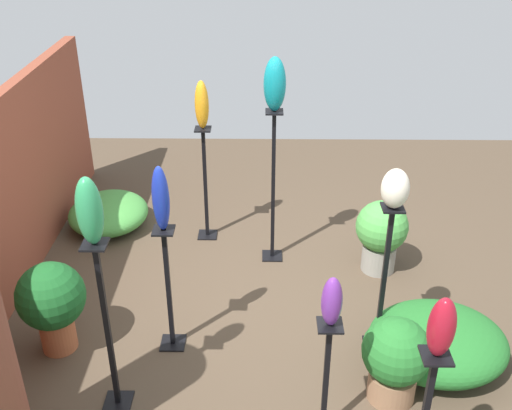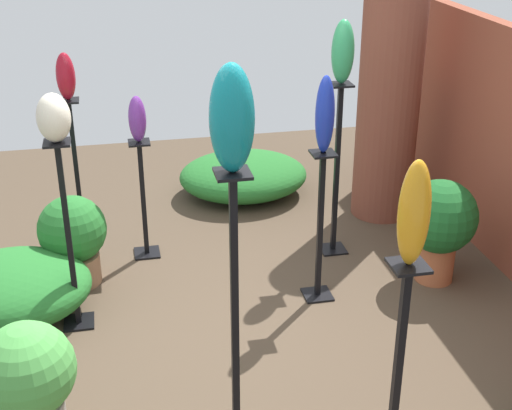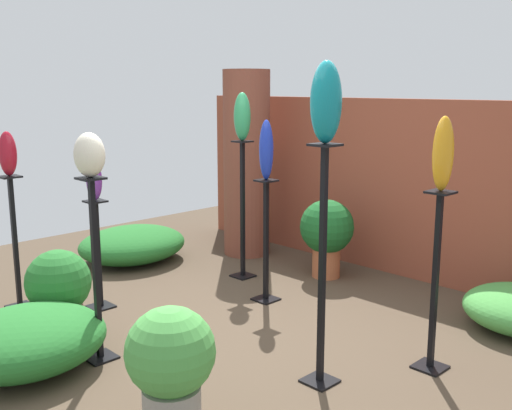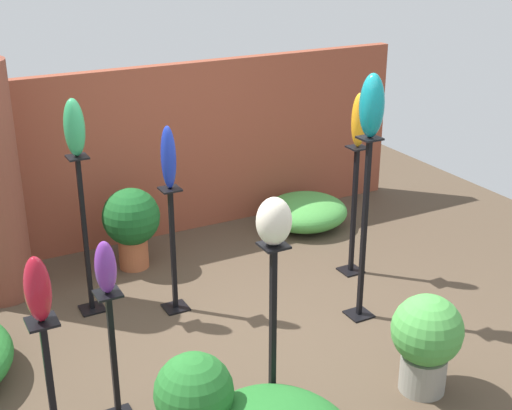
% 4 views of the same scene
% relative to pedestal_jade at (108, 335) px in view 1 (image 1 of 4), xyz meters
% --- Properties ---
extents(ground_plane, '(8.00, 8.00, 0.00)m').
position_rel_pedestal_jade_xyz_m(ground_plane, '(1.09, -1.03, -0.63)').
color(ground_plane, '#4C3D2D').
extents(pedestal_jade, '(0.20, 0.20, 1.37)m').
position_rel_pedestal_jade_xyz_m(pedestal_jade, '(0.00, 0.00, 0.00)').
color(pedestal_jade, black).
rests_on(pedestal_jade, ground).
extents(pedestal_teal, '(0.20, 0.20, 1.55)m').
position_rel_pedestal_jade_xyz_m(pedestal_teal, '(1.94, -1.14, 0.09)').
color(pedestal_teal, black).
rests_on(pedestal_teal, ground).
extents(pedestal_ivory, '(0.20, 0.20, 1.29)m').
position_rel_pedestal_jade_xyz_m(pedestal_ivory, '(0.64, -1.98, -0.04)').
color(pedestal_ivory, black).
rests_on(pedestal_ivory, ground).
extents(pedestal_cobalt, '(0.20, 0.20, 1.09)m').
position_rel_pedestal_jade_xyz_m(pedestal_cobalt, '(0.63, -0.31, -0.13)').
color(pedestal_cobalt, black).
rests_on(pedestal_cobalt, ground).
extents(pedestal_amber, '(0.20, 0.20, 1.23)m').
position_rel_pedestal_jade_xyz_m(pedestal_amber, '(2.35, -0.45, -0.07)').
color(pedestal_amber, black).
rests_on(pedestal_amber, ground).
extents(pedestal_violet, '(0.20, 0.20, 0.95)m').
position_rel_pedestal_jade_xyz_m(pedestal_violet, '(-0.24, -1.47, -0.20)').
color(pedestal_violet, black).
rests_on(pedestal_violet, ground).
extents(art_vase_jade, '(0.16, 0.16, 0.46)m').
position_rel_pedestal_jade_xyz_m(art_vase_jade, '(0.00, 0.00, 0.97)').
color(art_vase_jade, '#2D9356').
rests_on(art_vase_jade, pedestal_jade).
extents(art_vase_ruby, '(0.14, 0.15, 0.37)m').
position_rel_pedestal_jade_xyz_m(art_vase_ruby, '(-0.73, -1.97, 0.71)').
color(art_vase_ruby, maroon).
rests_on(art_vase_ruby, pedestal_ruby).
extents(art_vase_teal, '(0.18, 0.20, 0.49)m').
position_rel_pedestal_jade_xyz_m(art_vase_teal, '(1.94, -1.14, 1.16)').
color(art_vase_teal, '#0F727A').
rests_on(art_vase_teal, pedestal_teal).
extents(art_vase_ivory, '(0.22, 0.20, 0.30)m').
position_rel_pedestal_jade_xyz_m(art_vase_ivory, '(0.64, -1.98, 0.81)').
color(art_vase_ivory, beige).
rests_on(art_vase_ivory, pedestal_ivory).
extents(art_vase_cobalt, '(0.12, 0.13, 0.51)m').
position_rel_pedestal_jade_xyz_m(art_vase_cobalt, '(0.63, -0.31, 0.72)').
color(art_vase_cobalt, '#192D9E').
rests_on(art_vase_cobalt, pedestal_cobalt).
extents(art_vase_amber, '(0.13, 0.14, 0.48)m').
position_rel_pedestal_jade_xyz_m(art_vase_amber, '(2.35, -0.45, 0.83)').
color(art_vase_amber, orange).
rests_on(art_vase_amber, pedestal_amber).
extents(art_vase_violet, '(0.13, 0.13, 0.35)m').
position_rel_pedestal_jade_xyz_m(art_vase_violet, '(-0.24, -1.47, 0.49)').
color(art_vase_violet, '#6B2D8C').
rests_on(art_vase_violet, pedestal_violet).
extents(potted_plant_front_right, '(0.54, 0.54, 0.79)m').
position_rel_pedestal_jade_xyz_m(potted_plant_front_right, '(0.58, 0.60, -0.16)').
color(potted_plant_front_right, '#B25B38').
rests_on(potted_plant_front_right, ground).
extents(potted_plant_front_left, '(0.50, 0.50, 0.73)m').
position_rel_pedestal_jade_xyz_m(potted_plant_front_left, '(1.74, -2.17, -0.22)').
color(potted_plant_front_left, gray).
rests_on(potted_plant_front_left, ground).
extents(potted_plant_walkway_edge, '(0.49, 0.49, 0.68)m').
position_rel_pedestal_jade_xyz_m(potted_plant_walkway_edge, '(0.09, -2.00, -0.26)').
color(potted_plant_walkway_edge, '#936B4C').
rests_on(potted_plant_walkway_edge, ground).
extents(foliage_bed_east, '(0.94, 1.07, 0.42)m').
position_rel_pedestal_jade_xyz_m(foliage_bed_east, '(0.45, -2.41, -0.42)').
color(foliage_bed_east, '#236B28').
rests_on(foliage_bed_east, ground).
extents(foliage_bed_center, '(0.91, 0.85, 0.35)m').
position_rel_pedestal_jade_xyz_m(foliage_bed_center, '(2.52, 0.63, -0.46)').
color(foliage_bed_center, '#479942').
rests_on(foliage_bed_center, ground).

